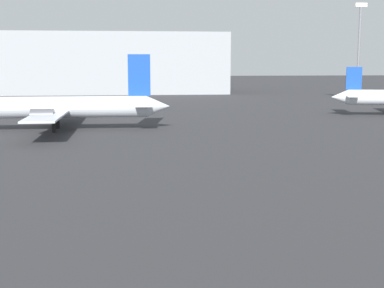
% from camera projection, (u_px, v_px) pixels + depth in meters
% --- Properties ---
extents(airplane_on_taxiway, '(30.35, 25.98, 9.22)m').
position_uv_depth(airplane_on_taxiway, '(48.00, 107.00, 64.16)').
color(airplane_on_taxiway, silver).
rests_on(airplane_on_taxiway, ground_plane).
extents(light_mast_right, '(2.40, 0.50, 19.76)m').
position_uv_depth(light_mast_right, '(359.00, 47.00, 105.72)').
color(light_mast_right, slate).
rests_on(light_mast_right, ground_plane).
extents(terminal_building, '(72.30, 26.18, 15.69)m').
position_uv_depth(terminal_building, '(90.00, 63.00, 142.58)').
color(terminal_building, '#999EA3').
rests_on(terminal_building, ground_plane).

